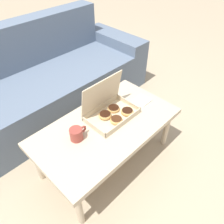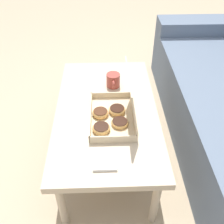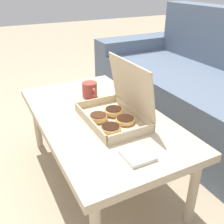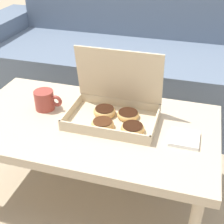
% 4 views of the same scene
% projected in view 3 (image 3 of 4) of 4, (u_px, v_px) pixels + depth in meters
% --- Properties ---
extents(ground_plane, '(12.00, 12.00, 0.00)m').
position_uv_depth(ground_plane, '(120.00, 169.00, 1.63)').
color(ground_plane, tan).
extents(couch, '(2.31, 0.82, 0.87)m').
position_uv_depth(couch, '(222.00, 101.00, 1.83)').
color(couch, slate).
rests_on(couch, ground_plane).
extents(coffee_table, '(1.10, 0.61, 0.42)m').
position_uv_depth(coffee_table, '(99.00, 121.00, 1.41)').
color(coffee_table, '#C6B293').
rests_on(coffee_table, ground_plane).
extents(pastry_box, '(0.39, 0.26, 0.30)m').
position_uv_depth(pastry_box, '(116.00, 111.00, 1.30)').
color(pastry_box, beige).
rests_on(pastry_box, coffee_table).
extents(coffee_mug, '(0.13, 0.09, 0.09)m').
position_uv_depth(coffee_mug, '(90.00, 90.00, 1.57)').
color(coffee_mug, '#993D33').
rests_on(coffee_mug, coffee_table).
extents(napkin_stack, '(0.12, 0.12, 0.02)m').
position_uv_depth(napkin_stack, '(138.00, 155.00, 1.06)').
color(napkin_stack, white).
rests_on(napkin_stack, coffee_table).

